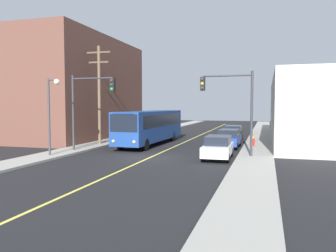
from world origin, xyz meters
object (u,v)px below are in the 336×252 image
(parked_car_black, at_px, (233,133))
(traffic_signal_left_corner, at_px, (90,98))
(street_lamp_left, at_px, (51,105))
(city_bus, at_px, (151,126))
(utility_pole_near, at_px, (99,90))
(parked_car_white, at_px, (218,147))
(fire_hydrant, at_px, (253,141))
(parked_car_blue, at_px, (229,138))
(traffic_signal_right_corner, at_px, (230,97))

(parked_car_black, relative_size, traffic_signal_left_corner, 0.74)
(parked_car_black, distance_m, street_lamp_left, 18.94)
(city_bus, xyz_separation_m, utility_pole_near, (-4.42, -1.84, 3.35))
(parked_car_white, bearing_deg, traffic_signal_left_corner, 177.40)
(fire_hydrant, bearing_deg, traffic_signal_left_corner, -151.31)
(street_lamp_left, distance_m, fire_hydrant, 17.06)
(city_bus, height_order, street_lamp_left, street_lamp_left)
(parked_car_blue, height_order, parked_car_black, same)
(parked_car_blue, relative_size, street_lamp_left, 0.81)
(traffic_signal_right_corner, height_order, street_lamp_left, traffic_signal_right_corner)
(city_bus, bearing_deg, utility_pole_near, -157.39)
(traffic_signal_left_corner, distance_m, street_lamp_left, 3.36)
(utility_pole_near, xyz_separation_m, street_lamp_left, (0.21, -7.58, -1.42))
(city_bus, bearing_deg, traffic_signal_right_corner, -36.01)
(parked_car_black, distance_m, traffic_signal_left_corner, 15.89)
(city_bus, xyz_separation_m, parked_car_white, (7.38, -6.90, -0.98))
(parked_car_blue, height_order, fire_hydrant, parked_car_blue)
(fire_hydrant, bearing_deg, utility_pole_near, -171.33)
(traffic_signal_right_corner, relative_size, fire_hydrant, 7.14)
(parked_car_white, relative_size, utility_pole_near, 0.49)
(utility_pole_near, relative_size, traffic_signal_left_corner, 1.51)
(traffic_signal_left_corner, bearing_deg, parked_car_blue, 30.90)
(traffic_signal_left_corner, bearing_deg, traffic_signal_right_corner, 3.14)
(street_lamp_left, bearing_deg, traffic_signal_right_corner, 16.32)
(city_bus, relative_size, traffic_signal_right_corner, 2.03)
(parked_car_blue, height_order, utility_pole_near, utility_pole_near)
(city_bus, xyz_separation_m, fire_hydrant, (9.47, 0.28, -1.23))
(street_lamp_left, height_order, fire_hydrant, street_lamp_left)
(city_bus, distance_m, parked_car_black, 9.08)
(traffic_signal_right_corner, bearing_deg, parked_car_white, -121.66)
(traffic_signal_left_corner, bearing_deg, street_lamp_left, -115.34)
(parked_car_white, xyz_separation_m, traffic_signal_left_corner, (-10.17, 0.46, 3.46))
(traffic_signal_left_corner, relative_size, street_lamp_left, 1.09)
(city_bus, height_order, traffic_signal_left_corner, traffic_signal_left_corner)
(parked_car_white, distance_m, street_lamp_left, 12.21)
(traffic_signal_right_corner, bearing_deg, parked_car_black, 94.07)
(city_bus, relative_size, parked_car_black, 2.75)
(traffic_signal_left_corner, xyz_separation_m, traffic_signal_right_corner, (10.82, 0.59, 0.00))
(utility_pole_near, distance_m, fire_hydrant, 14.78)
(traffic_signal_left_corner, relative_size, fire_hydrant, 7.14)
(parked_car_blue, bearing_deg, fire_hydrant, 16.24)
(parked_car_black, height_order, street_lamp_left, street_lamp_left)
(parked_car_blue, distance_m, street_lamp_left, 15.06)
(street_lamp_left, bearing_deg, utility_pole_near, 91.61)
(traffic_signal_right_corner, height_order, fire_hydrant, traffic_signal_right_corner)
(parked_car_white, xyz_separation_m, street_lamp_left, (-11.59, -2.53, 2.90))
(traffic_signal_right_corner, bearing_deg, fire_hydrant, 76.76)
(city_bus, distance_m, traffic_signal_left_corner, 7.44)
(city_bus, bearing_deg, parked_car_blue, -2.45)
(utility_pole_near, xyz_separation_m, fire_hydrant, (13.89, 2.12, -4.58))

